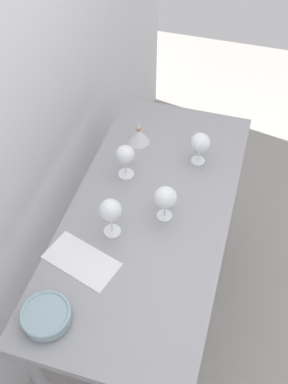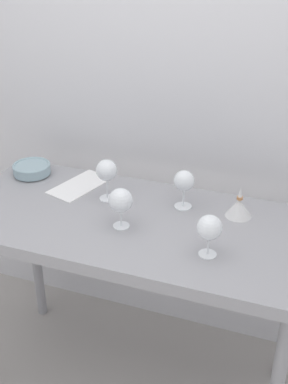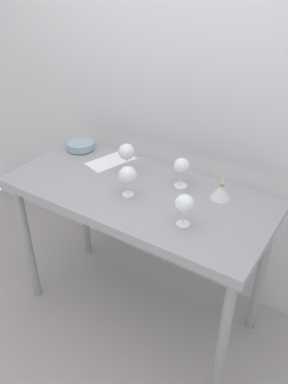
# 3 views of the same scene
# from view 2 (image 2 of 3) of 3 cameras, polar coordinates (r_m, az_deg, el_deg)

# --- Properties ---
(ground_plane) EXTENTS (6.00, 6.00, 0.00)m
(ground_plane) POSITION_cam_2_polar(r_m,az_deg,el_deg) (2.53, -1.26, -20.59)
(ground_plane) COLOR #9C9792
(back_wall) EXTENTS (3.80, 0.04, 2.60)m
(back_wall) POSITION_cam_2_polar(r_m,az_deg,el_deg) (2.20, 3.07, 12.38)
(back_wall) COLOR silver
(back_wall) RESTS_ON ground_plane
(steel_counter) EXTENTS (1.40, 0.65, 0.90)m
(steel_counter) POSITION_cam_2_polar(r_m,az_deg,el_deg) (1.99, -1.57, -5.62)
(steel_counter) COLOR gray
(steel_counter) RESTS_ON ground_plane
(wine_glass_far_right) EXTENTS (0.08, 0.08, 0.16)m
(wine_glass_far_right) POSITION_cam_2_polar(r_m,az_deg,el_deg) (1.96, 4.62, 1.17)
(wine_glass_far_right) COLOR white
(wine_glass_far_right) RESTS_ON steel_counter
(wine_glass_near_right) EXTENTS (0.09, 0.09, 0.16)m
(wine_glass_near_right) POSITION_cam_2_polar(r_m,az_deg,el_deg) (1.69, 7.50, -4.17)
(wine_glass_near_right) COLOR white
(wine_glass_near_right) RESTS_ON steel_counter
(wine_glass_far_left) EXTENTS (0.09, 0.09, 0.18)m
(wine_glass_far_left) POSITION_cam_2_polar(r_m,az_deg,el_deg) (2.01, -4.31, 2.39)
(wine_glass_far_left) COLOR white
(wine_glass_far_left) RESTS_ON steel_counter
(wine_glass_near_center) EXTENTS (0.09, 0.09, 0.16)m
(wine_glass_near_center) POSITION_cam_2_polar(r_m,az_deg,el_deg) (1.83, -2.70, -1.07)
(wine_glass_near_center) COLOR white
(wine_glass_near_center) RESTS_ON steel_counter
(tasting_sheet_upper) EXTENTS (0.22, 0.31, 0.00)m
(tasting_sheet_upper) POSITION_cam_2_polar(r_m,az_deg,el_deg) (2.19, -7.36, 0.77)
(tasting_sheet_upper) COLOR white
(tasting_sheet_upper) RESTS_ON steel_counter
(tasting_bowl) EXTENTS (0.17, 0.17, 0.05)m
(tasting_bowl) POSITION_cam_2_polar(r_m,az_deg,el_deg) (2.31, -12.74, 2.61)
(tasting_bowl) COLOR #4C4C4C
(tasting_bowl) RESTS_ON steel_counter
(decanter_funnel) EXTENTS (0.10, 0.10, 0.12)m
(decanter_funnel) POSITION_cam_2_polar(r_m,az_deg,el_deg) (1.97, 10.82, -1.71)
(decanter_funnel) COLOR silver
(decanter_funnel) RESTS_ON steel_counter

